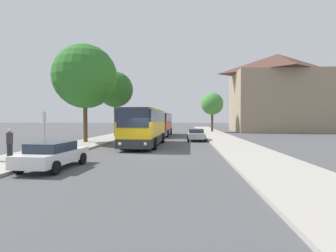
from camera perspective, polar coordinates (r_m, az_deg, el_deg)
The scene contains 13 objects.
ground_plane at distance 18.61m, azimuth -4.28°, elevation -5.96°, with size 300.00×300.00×0.00m, color #4C4C4F.
sidewalk_left at distance 20.80m, azimuth -23.82°, elevation -5.09°, with size 4.00×120.00×0.15m, color #A39E93.
sidewalk_right at distance 18.91m, azimuth 17.31°, elevation -5.68°, with size 4.00×120.00×0.15m, color #A39E93.
building_right_background at distance 54.30m, azimuth 22.72°, elevation 6.65°, with size 16.24×12.27×14.76m.
bus_front at distance 23.78m, azimuth -5.03°, elevation -0.08°, with size 2.99×10.52×3.29m.
bus_middle at distance 37.98m, azimuth -1.64°, elevation 0.47°, with size 2.93×10.88×3.21m.
parked_car_left_curb at distance 13.97m, azimuth -23.69°, elevation -5.70°, with size 2.06×4.36×1.31m.
parked_car_right_near at distance 29.26m, azimuth 6.13°, elevation -1.85°, with size 2.00×4.18×1.32m.
bus_stop_sign at distance 19.36m, azimuth -25.29°, elevation -0.28°, with size 0.08×0.45×2.78m.
pedestrian_waiting_far at distance 18.05m, azimuth -31.21°, elevation -3.21°, with size 0.36×0.36×1.70m.
tree_left_near at distance 35.83m, azimuth -11.40°, elevation 7.75°, with size 4.70×4.70×8.55m.
tree_left_far at distance 27.62m, azimuth -17.62°, elevation 10.22°, with size 6.29×6.29×9.64m.
tree_right_near at distance 48.78m, azimuth 9.60°, elevation 4.77°, with size 4.05×4.05×7.10m.
Camera 1 is at (2.68, -18.26, 2.43)m, focal length 28.00 mm.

